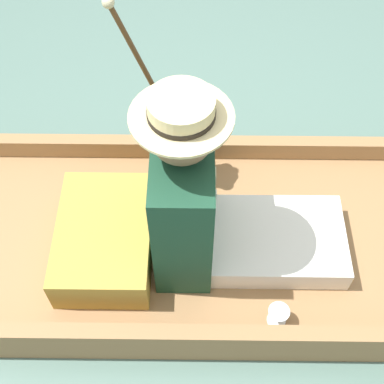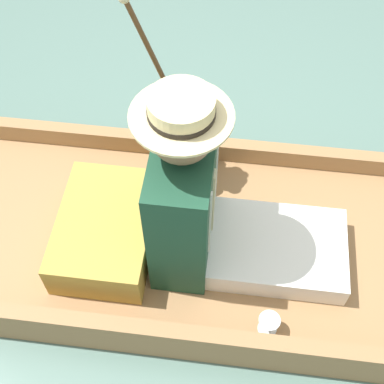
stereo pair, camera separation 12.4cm
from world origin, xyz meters
TOP-DOWN VIEW (x-y plane):
  - ground_plane at (0.00, 0.00)m, footprint 16.00×16.00m
  - punt_boat at (0.00, 0.00)m, footprint 0.97×2.86m
  - seat_cushion at (0.07, -0.39)m, footprint 0.53×0.37m
  - seated_person at (0.05, 0.02)m, footprint 0.42×0.82m
  - teddy_bear at (-0.33, -0.08)m, footprint 0.27×0.16m
  - wine_glass at (0.37, 0.28)m, footprint 0.08×0.08m
  - walking_cane at (-0.39, -0.21)m, footprint 0.04×0.33m

SIDE VIEW (x-z plane):
  - ground_plane at x=0.00m, z-range 0.00..0.00m
  - punt_boat at x=0.00m, z-range -0.04..0.18m
  - wine_glass at x=0.37m, z-range 0.14..0.23m
  - seat_cushion at x=0.07m, z-range 0.12..0.30m
  - teddy_bear at x=-0.33m, z-range 0.11..0.49m
  - seated_person at x=0.05m, z-range 0.01..0.86m
  - walking_cane at x=-0.39m, z-range 0.19..1.09m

